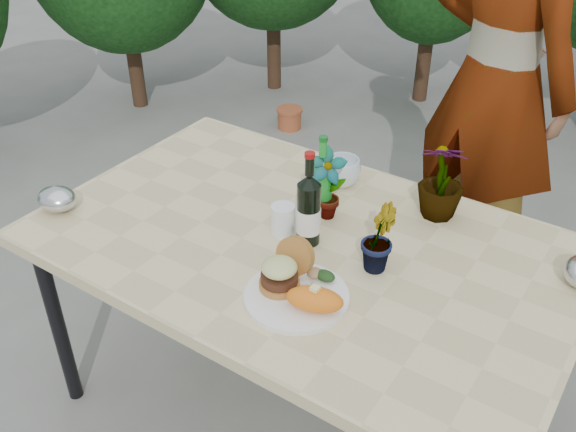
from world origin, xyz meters
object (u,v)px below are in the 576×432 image
Objects in this scene: patio_table at (303,255)px; dinner_plate at (297,297)px; wine_bottle at (309,211)px; person at (495,83)px.

patio_table is 5.71× the size of dinner_plate.
dinner_plate is 0.94× the size of wine_bottle.
dinner_plate is 0.15× the size of person.
wine_bottle is 0.16× the size of person.
wine_bottle is at bearing 115.94° from dinner_plate.
person reaches higher than wine_bottle.
patio_table is at bearing 119.33° from dinner_plate.
person reaches higher than patio_table.
person is at bearing 63.63° from wine_bottle.
patio_table is at bearing 100.39° from person.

